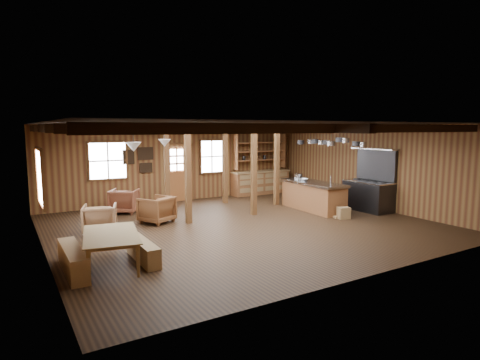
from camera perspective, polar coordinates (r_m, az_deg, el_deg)
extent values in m
cube|color=black|center=(11.24, 0.44, -6.48)|extent=(10.00, 9.00, 0.02)
cube|color=black|center=(10.92, 0.45, 8.04)|extent=(10.00, 9.00, 0.02)
cube|color=#502917|center=(9.43, -26.53, -1.23)|extent=(0.02, 9.00, 2.80)
cube|color=#502917|center=(14.24, 17.92, 1.85)|extent=(0.02, 9.00, 2.80)
cube|color=#502917|center=(15.01, -8.57, 2.39)|extent=(10.00, 0.02, 2.80)
cube|color=#502917|center=(7.56, 18.59, -2.80)|extent=(10.00, 0.02, 2.80)
cube|color=black|center=(8.14, 13.51, 7.15)|extent=(9.80, 0.12, 0.18)
cube|color=black|center=(9.27, 6.96, 7.30)|extent=(9.80, 0.12, 0.18)
cube|color=black|center=(10.49, 1.89, 7.35)|extent=(9.80, 0.12, 0.18)
cube|color=black|center=(11.78, -2.10, 7.36)|extent=(9.80, 0.12, 0.18)
cube|color=black|center=(13.11, -5.30, 7.33)|extent=(9.80, 0.12, 0.18)
cube|color=black|center=(14.30, -7.58, 7.30)|extent=(9.80, 0.12, 0.18)
cube|color=black|center=(10.92, 0.45, 7.36)|extent=(0.18, 8.82, 0.18)
cube|color=#4C2915|center=(11.32, -7.40, 0.81)|extent=(0.15, 0.15, 2.80)
cube|color=#4C2915|center=(13.43, -10.38, 1.77)|extent=(0.15, 0.15, 2.80)
cube|color=#4C2915|center=(12.36, 1.99, 1.41)|extent=(0.15, 0.15, 2.80)
cube|color=#4C2915|center=(14.34, -2.13, 2.24)|extent=(0.15, 0.15, 2.80)
cube|color=#4C2915|center=(14.09, 5.24, 2.12)|extent=(0.15, 0.15, 2.80)
cube|color=brown|center=(15.05, -8.42, -0.85)|extent=(0.90, 0.06, 1.10)
cube|color=#4C2915|center=(14.81, -10.18, 0.93)|extent=(0.06, 0.08, 2.10)
cube|color=#4C2915|center=(15.17, -6.79, 1.15)|extent=(0.06, 0.08, 2.10)
cube|color=#4C2915|center=(14.91, -8.54, 5.13)|extent=(1.02, 0.08, 0.06)
cube|color=white|center=(14.94, -8.50, 2.95)|extent=(0.84, 0.02, 0.90)
cube|color=white|center=(14.16, -18.29, 2.62)|extent=(1.20, 0.02, 1.20)
cube|color=#4C2915|center=(14.16, -18.29, 2.62)|extent=(1.32, 0.06, 1.32)
cube|color=white|center=(15.48, -4.06, 3.35)|extent=(0.90, 0.02, 1.20)
cube|color=#4C2915|center=(15.48, -4.06, 3.35)|extent=(1.02, 0.06, 1.32)
cube|color=white|center=(9.90, -26.54, 0.31)|extent=(0.02, 1.20, 1.20)
cube|color=#4C2915|center=(9.90, -26.54, 0.31)|extent=(0.14, 1.24, 1.32)
cube|color=silver|center=(14.48, -13.30, 3.69)|extent=(0.50, 0.03, 0.40)
cube|color=black|center=(14.48, -13.28, 3.68)|extent=(0.55, 0.02, 0.45)
cube|color=silver|center=(14.32, -15.57, 3.17)|extent=(0.35, 0.03, 0.45)
cube|color=black|center=(14.31, -15.56, 3.17)|extent=(0.40, 0.02, 0.50)
cube|color=silver|center=(14.52, -13.24, 1.72)|extent=(0.40, 0.03, 0.30)
cube|color=black|center=(14.51, -13.22, 1.71)|extent=(0.45, 0.02, 0.35)
cube|color=brown|center=(16.44, 2.93, -0.44)|extent=(2.50, 0.55, 0.90)
cube|color=olive|center=(16.37, 2.98, 1.22)|extent=(2.55, 0.60, 0.06)
cube|color=brown|center=(16.38, 2.85, 2.88)|extent=(2.30, 0.35, 0.04)
cube|color=brown|center=(16.36, 2.86, 4.10)|extent=(2.30, 0.35, 0.04)
cube|color=brown|center=(16.34, 2.87, 5.33)|extent=(2.30, 0.35, 0.04)
cube|color=brown|center=(15.75, -0.63, 3.98)|extent=(0.04, 0.35, 1.40)
cube|color=brown|center=(17.02, 6.09, 4.20)|extent=(0.04, 0.35, 1.40)
cylinder|color=#2A2A2C|center=(9.70, -14.96, 6.49)|extent=(0.02, 0.02, 0.45)
cone|color=white|center=(9.71, -14.90, 4.57)|extent=(0.36, 0.36, 0.22)
cylinder|color=#2A2A2C|center=(12.07, -10.72, 6.74)|extent=(0.02, 0.02, 0.45)
cone|color=white|center=(12.07, -10.69, 5.19)|extent=(0.36, 0.36, 0.22)
cylinder|color=#2A2A2C|center=(13.28, 12.74, 6.62)|extent=(0.04, 3.00, 0.04)
cylinder|color=#2A2A2C|center=(12.37, 17.18, 5.80)|extent=(0.01, 0.01, 0.28)
cylinder|color=#ADB0B4|center=(12.38, 17.15, 4.84)|extent=(0.19, 0.19, 0.14)
cylinder|color=#2A2A2C|center=(12.58, 16.21, 5.88)|extent=(0.01, 0.01, 0.26)
cylinder|color=#2A2A2C|center=(12.59, 16.17, 4.96)|extent=(0.24, 0.24, 0.14)
cylinder|color=#2A2A2C|center=(12.70, 14.83, 6.15)|extent=(0.01, 0.01, 0.17)
cylinder|color=#ADB0B4|center=(12.70, 14.81, 5.46)|extent=(0.23, 0.23, 0.14)
cylinder|color=#2A2A2C|center=(12.94, 14.02, 6.22)|extent=(0.01, 0.01, 0.16)
cylinder|color=#2A2A2C|center=(12.94, 14.00, 5.57)|extent=(0.26, 0.26, 0.14)
cylinder|color=#2A2A2C|center=(13.11, 12.87, 6.00)|extent=(0.01, 0.01, 0.28)
cylinder|color=#ADB0B4|center=(13.12, 12.84, 5.08)|extent=(0.27, 0.27, 0.14)
cylinder|color=#2A2A2C|center=(13.37, 12.17, 6.10)|extent=(0.01, 0.01, 0.25)
cylinder|color=#2A2A2C|center=(13.38, 12.15, 5.27)|extent=(0.22, 0.22, 0.14)
cylinder|color=#2A2A2C|center=(13.64, 11.55, 6.10)|extent=(0.01, 0.01, 0.27)
cylinder|color=#ADB0B4|center=(13.65, 11.53, 5.24)|extent=(0.23, 0.23, 0.14)
cylinder|color=#2A2A2C|center=(13.86, 10.68, 6.21)|extent=(0.01, 0.01, 0.24)
cylinder|color=#2A2A2C|center=(13.86, 10.66, 5.42)|extent=(0.25, 0.25, 0.14)
cylinder|color=#2A2A2C|center=(14.12, 10.01, 6.19)|extent=(0.01, 0.01, 0.26)
cylinder|color=#ADB0B4|center=(14.12, 9.99, 5.37)|extent=(0.22, 0.22, 0.14)
cylinder|color=#2A2A2C|center=(14.23, 8.66, 6.18)|extent=(0.01, 0.01, 0.29)
cylinder|color=#2A2A2C|center=(14.23, 8.64, 5.32)|extent=(0.23, 0.23, 0.14)
cube|color=brown|center=(13.44, 10.32, -2.40)|extent=(0.90, 2.43, 0.86)
cube|color=#ADB0B4|center=(13.36, 10.37, -0.41)|extent=(0.99, 2.54, 0.08)
cylinder|color=#2A2A2C|center=(12.92, 12.12, -0.72)|extent=(0.44, 0.44, 0.06)
cylinder|color=#ADB0B4|center=(13.04, 12.78, 0.00)|extent=(0.03, 0.03, 0.30)
cube|color=olive|center=(12.39, 14.53, -4.56)|extent=(0.45, 0.38, 0.34)
cube|color=#2A2A2C|center=(13.82, 17.79, -2.22)|extent=(0.83, 1.55, 0.93)
cube|color=#ADB0B4|center=(13.75, 17.87, -0.22)|extent=(0.85, 1.57, 0.04)
cube|color=#2A2A2C|center=(13.93, 18.83, 2.10)|extent=(0.12, 1.55, 1.03)
cube|color=#ADB0B4|center=(13.80, 18.59, 4.21)|extent=(0.40, 1.65, 0.05)
imported|color=olive|center=(8.36, -17.55, -9.41)|extent=(1.34, 1.98, 0.64)
cube|color=olive|center=(8.25, -22.67, -10.47)|extent=(0.32, 1.71, 0.47)
cube|color=olive|center=(8.53, -13.66, -9.73)|extent=(0.28, 1.49, 0.41)
imported|color=brown|center=(11.70, -11.77, -4.13)|extent=(1.11, 1.12, 0.76)
imported|color=brown|center=(13.29, -16.13, -2.89)|extent=(1.13, 1.14, 0.76)
imported|color=brown|center=(10.95, -19.30, -5.22)|extent=(1.00, 1.02, 0.75)
cylinder|color=#ADB0B4|center=(14.07, 8.34, 0.55)|extent=(0.29, 0.29, 0.18)
imported|color=silver|center=(13.59, 9.03, 0.07)|extent=(0.38, 0.38, 0.07)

